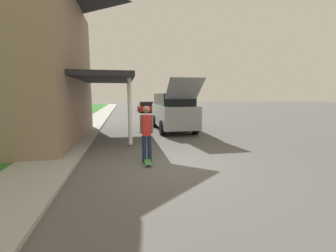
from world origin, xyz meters
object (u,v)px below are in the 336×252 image
(car_down_street, at_px, (146,107))
(skateboarder, at_px, (147,131))
(suv_parked, at_px, (173,111))
(skateboard, at_px, (148,161))

(car_down_street, height_order, skateboarder, skateboarder)
(car_down_street, xyz_separation_m, skateboarder, (-2.05, -21.46, 0.37))
(suv_parked, xyz_separation_m, skateboarder, (-2.19, -6.11, -0.17))
(car_down_street, bearing_deg, skateboard, -95.42)
(suv_parked, bearing_deg, skateboarder, -109.68)
(car_down_street, bearing_deg, suv_parked, -89.49)
(car_down_street, height_order, skateboard, car_down_street)
(suv_parked, xyz_separation_m, skateboard, (-2.19, -6.33, -1.08))
(suv_parked, distance_m, skateboarder, 6.50)
(suv_parked, distance_m, car_down_street, 15.36)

